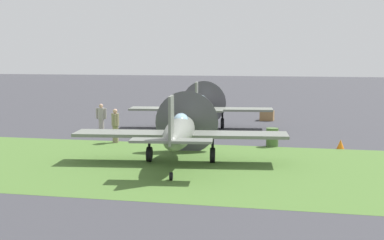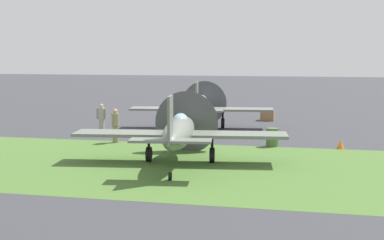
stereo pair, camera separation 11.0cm
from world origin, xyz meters
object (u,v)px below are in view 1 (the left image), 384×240
Objects in this scene: ground_crew_mechanic at (115,125)px; ground_crew_chief at (101,118)px; airplane_lead at (201,107)px; fuel_drum at (272,137)px; supply_crate at (267,116)px; airplane_wingman at (180,132)px; runway_marker_cone at (341,144)px.

ground_crew_chief is at bearing 18.40° from ground_crew_mechanic.
airplane_lead is 9.72× the size of fuel_drum.
supply_crate is at bearing 47.86° from airplane_lead.
airplane_wingman is 6.18m from fuel_drum.
supply_crate is 11.44m from runway_marker_cone.
fuel_drum is 3.24m from runway_marker_cone.
ground_crew_chief is 12.16m from supply_crate.
ground_crew_mechanic is 1.92× the size of supply_crate.
airplane_wingman is at bearing -90.22° from airplane_lead.
runway_marker_cone is at bearing -67.48° from supply_crate.
ground_crew_chief is 3.03m from ground_crew_mechanic.
fuel_drum is 10.67m from supply_crate.
runway_marker_cone is (4.38, -10.57, -0.10)m from supply_crate.
airplane_lead is at bearing 145.44° from runway_marker_cone.
airplane_lead is 5.06× the size of ground_crew_mechanic.
ground_crew_mechanic is at bearing 126.61° from ground_crew_chief.
ground_crew_mechanic is (-4.49, 4.53, -0.41)m from airplane_wingman.
airplane_lead reaches higher than ground_crew_chief.
supply_crate reaches higher than runway_marker_cone.
ground_crew_mechanic is at bearing -121.05° from supply_crate.
airplane_lead reaches higher than fuel_drum.
supply_crate is (3.55, 5.10, -0.98)m from airplane_lead.
supply_crate is at bearing -132.84° from ground_crew_chief.
airplane_wingman is at bearing -98.12° from supply_crate.
airplane_wingman is at bearing -152.06° from ground_crew_mechanic.
airplane_wingman is 6.39m from ground_crew_mechanic.
supply_crate is (8.47, 8.70, -0.59)m from ground_crew_chief.
airplane_wingman reaches higher than ground_crew_mechanic.
airplane_lead is 6.10m from ground_crew_chief.
airplane_lead is at bearing -142.42° from ground_crew_chief.
fuel_drum is at bearing -179.39° from runway_marker_cone.
airplane_wingman is at bearing -142.23° from runway_marker_cone.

